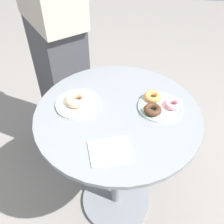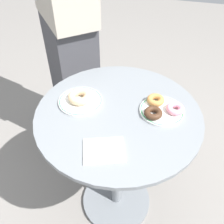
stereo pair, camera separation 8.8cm
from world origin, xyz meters
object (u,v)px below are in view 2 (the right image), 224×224
plate_right (162,111)px  plate_left (81,101)px  cafe_table (117,151)px  donut_chocolate (153,113)px  donut_glazed (80,97)px  paper_napkin (104,150)px  person_figure (68,30)px  donut_pink_frosted (175,109)px  donut_old_fashioned (156,100)px

plate_right → plate_left: bearing=-176.2°
cafe_table → plate_left: plate_left is taller
plate_left → donut_chocolate: (0.31, -0.02, 0.02)m
cafe_table → donut_glazed: 0.33m
plate_left → donut_glazed: donut_glazed is taller
plate_left → donut_chocolate: donut_chocolate is taller
paper_napkin → person_figure: (-0.39, 0.68, 0.09)m
donut_chocolate → paper_napkin: 0.26m
cafe_table → donut_pink_frosted: size_ratio=10.07×
cafe_table → paper_napkin: 0.33m
donut_glazed → donut_chocolate: donut_glazed is taller
cafe_table → person_figure: size_ratio=0.44×
donut_glazed → donut_pink_frosted: (0.40, 0.03, -0.00)m
person_figure → donut_old_fashioned: bearing=-36.1°
plate_right → donut_old_fashioned: bearing=127.9°
paper_napkin → donut_glazed: bearing=126.0°
plate_left → paper_napkin: plate_left is taller
donut_glazed → donut_chocolate: 0.31m
plate_right → person_figure: (-0.57, 0.43, 0.08)m
donut_glazed → plate_left: bearing=-45.8°
plate_right → donut_old_fashioned: size_ratio=2.47×
donut_glazed → cafe_table: bearing=-8.8°
plate_left → person_figure: 0.51m
donut_glazed → paper_napkin: (0.17, -0.23, -0.03)m
cafe_table → paper_napkin: paper_napkin is taller
plate_left → donut_glazed: size_ratio=1.86×
donut_pink_frosted → paper_napkin: (-0.23, -0.26, -0.02)m
donut_pink_frosted → donut_chocolate: same height
donut_pink_frosted → donut_old_fashioned: (-0.08, 0.04, 0.00)m
donut_chocolate → plate_left: bearing=176.7°
donut_pink_frosted → person_figure: (-0.62, 0.43, 0.07)m
plate_left → donut_old_fashioned: (0.31, 0.06, 0.02)m
donut_chocolate → person_figure: (-0.53, 0.47, 0.07)m
donut_old_fashioned → paper_napkin: donut_old_fashioned is taller
plate_right → donut_chocolate: bearing=-127.6°
cafe_table → donut_pink_frosted: (0.22, 0.05, 0.28)m
paper_napkin → person_figure: bearing=119.7°
donut_glazed → paper_napkin: bearing=-54.0°
cafe_table → paper_napkin: (-0.01, -0.21, 0.26)m
donut_chocolate → donut_glazed: bearing=176.2°
donut_chocolate → donut_pink_frosted: bearing=29.1°
cafe_table → person_figure: bearing=129.5°
paper_napkin → cafe_table: bearing=88.6°
plate_left → donut_pink_frosted: bearing=4.1°
person_figure → cafe_table: bearing=-50.5°
plate_right → person_figure: bearing=142.7°
donut_glazed → paper_napkin: size_ratio=0.69×
donut_old_fashioned → paper_napkin: 0.33m
donut_pink_frosted → donut_chocolate: size_ratio=1.00×
cafe_table → donut_pink_frosted: 0.36m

